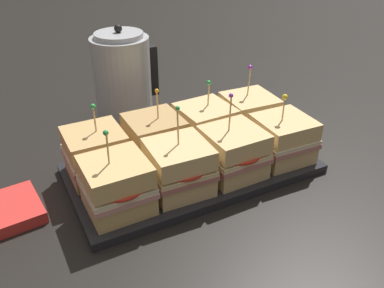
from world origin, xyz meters
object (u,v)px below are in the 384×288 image
sandwich_back_far_right (249,116)px  kettle_steel (123,78)px  sandwich_back_far_left (96,154)px  napkin_stack (6,211)px  sandwich_back_center_right (205,127)px  sandwich_front_center_left (179,168)px  sandwich_front_center_right (233,152)px  serving_platter (192,168)px  sandwich_front_far_left (117,186)px  sandwich_back_center_left (155,139)px  sandwich_front_far_right (283,139)px

sandwich_back_far_right → kettle_steel: (-0.22, 0.26, 0.05)m
sandwich_back_far_left → napkin_stack: 0.20m
kettle_steel → sandwich_back_center_right: bearing=-68.1°
sandwich_front_center_left → sandwich_front_center_right: 0.12m
sandwich_back_center_right → kettle_steel: (-0.10, 0.26, 0.05)m
serving_platter → napkin_stack: size_ratio=3.92×
serving_platter → sandwich_front_center_right: bearing=-46.8°
serving_platter → kettle_steel: (-0.04, 0.32, 0.11)m
sandwich_front_far_left → sandwich_back_far_right: 0.39m
serving_platter → sandwich_back_far_right: 0.20m
sandwich_front_center_left → sandwich_front_center_right: (0.12, -0.00, 0.00)m
sandwich_back_far_right → napkin_stack: bearing=-176.8°
sandwich_front_center_left → sandwich_back_center_left: size_ratio=1.07×
sandwich_front_far_left → sandwich_front_far_right: (0.38, 0.00, -0.00)m
sandwich_front_far_left → sandwich_front_center_left: bearing=0.4°
sandwich_front_far_right → sandwich_back_far_left: 0.40m
serving_platter → sandwich_front_center_left: bearing=-134.2°
sandwich_front_far_left → sandwich_front_far_right: size_ratio=1.07×
serving_platter → sandwich_back_far_right: bearing=17.9°
serving_platter → sandwich_front_far_right: bearing=-18.5°
sandwich_front_far_left → sandwich_back_center_left: 0.18m
sandwich_back_far_right → serving_platter: bearing=-162.1°
serving_platter → sandwich_front_center_right: 0.11m
kettle_steel → sandwich_front_center_right: bearing=-75.3°
sandwich_back_center_left → kettle_steel: kettle_steel is taller
sandwich_front_far_right → sandwich_front_center_left: bearing=-179.9°
sandwich_front_center_right → serving_platter: bearing=133.2°
serving_platter → sandwich_back_center_right: (0.06, 0.06, 0.06)m
sandwich_front_far_right → kettle_steel: bearing=121.1°
sandwich_front_far_right → sandwich_back_far_right: 0.12m
sandwich_back_far_right → napkin_stack: (-0.56, -0.03, -0.06)m
sandwich_front_center_left → sandwich_front_center_right: bearing=-0.7°
napkin_stack → sandwich_back_center_left: bearing=5.9°
serving_platter → sandwich_back_center_left: bearing=134.5°
sandwich_front_far_right → kettle_steel: 0.45m
sandwich_back_far_left → sandwich_back_center_right: bearing=-0.4°
sandwich_back_far_left → sandwich_back_center_left: size_ratio=0.96×
sandwich_front_center_left → sandwich_back_far_right: 0.28m
sandwich_front_center_right → sandwich_front_far_left: bearing=179.9°
sandwich_back_center_left → kettle_steel: bearing=85.3°
serving_platter → sandwich_front_far_left: 0.21m
sandwich_front_far_right → sandwich_back_center_right: bearing=135.7°
kettle_steel → sandwich_back_far_left: bearing=-120.7°
serving_platter → sandwich_back_center_right: bearing=42.5°
sandwich_front_center_left → kettle_steel: 0.38m
sandwich_back_far_left → serving_platter: bearing=-17.8°
sandwich_front_far_right → sandwich_back_far_right: size_ratio=0.89×
sandwich_back_center_left → kettle_steel: size_ratio=0.65×
sandwich_front_center_left → sandwich_back_far_right: size_ratio=1.02×
sandwich_front_center_left → napkin_stack: 0.33m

